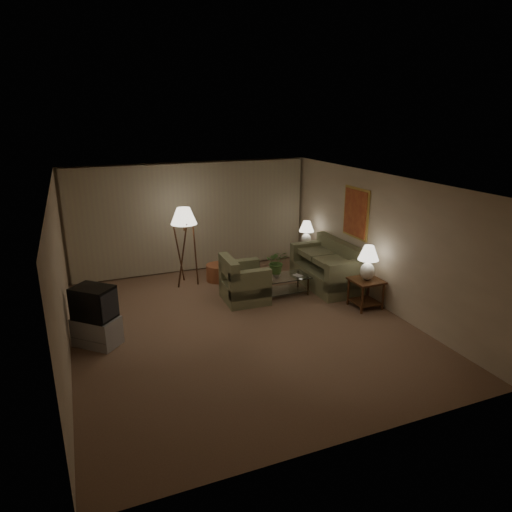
{
  "coord_description": "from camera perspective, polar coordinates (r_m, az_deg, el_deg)",
  "views": [
    {
      "loc": [
        -2.67,
        -7.36,
        3.85
      ],
      "look_at": [
        0.56,
        0.6,
        1.12
      ],
      "focal_mm": 32.0,
      "sensor_mm": 36.0,
      "label": 1
    }
  ],
  "objects": [
    {
      "name": "side_table_far",
      "position": [
        11.64,
        6.23,
        0.29
      ],
      "size": [
        0.49,
        0.41,
        0.6
      ],
      "color": "#331D0D",
      "rests_on": "ground"
    },
    {
      "name": "table_lamp_far",
      "position": [
        11.48,
        6.32,
        3.07
      ],
      "size": [
        0.38,
        0.38,
        0.65
      ],
      "color": "white",
      "rests_on": "side_table_far"
    },
    {
      "name": "book",
      "position": [
        9.96,
        4.93,
        -2.54
      ],
      "size": [
        0.21,
        0.24,
        0.02
      ],
      "primitive_type": "imported",
      "rotation": [
        0.0,
        0.0,
        0.34
      ],
      "color": "olive",
      "rests_on": "coffee_table"
    },
    {
      "name": "coffee_table",
      "position": [
        10.0,
        3.37,
        -3.33
      ],
      "size": [
        1.13,
        0.62,
        0.41
      ],
      "color": "silver",
      "rests_on": "ground"
    },
    {
      "name": "crt_tv",
      "position": [
        8.17,
        -19.64,
        -5.52
      ],
      "size": [
        1.12,
        1.12,
        0.56
      ],
      "primitive_type": "cube",
      "rotation": [
        0.0,
        0.0,
        -0.75
      ],
      "color": "black",
      "rests_on": "tv_cabinet"
    },
    {
      "name": "tv_cabinet",
      "position": [
        8.39,
        -19.26,
        -8.85
      ],
      "size": [
        1.21,
        1.21,
        0.5
      ],
      "primitive_type": "cube",
      "rotation": [
        0.0,
        0.0,
        -0.75
      ],
      "color": "#A0A0A3",
      "rests_on": "ground"
    },
    {
      "name": "sofa",
      "position": [
        10.54,
        8.7,
        -1.62
      ],
      "size": [
        1.86,
        0.94,
        0.82
      ],
      "rotation": [
        0.0,
        0.0,
        -1.58
      ],
      "color": "#7F805A",
      "rests_on": "ground"
    },
    {
      "name": "side_table_near",
      "position": [
        9.56,
        13.58,
        -3.92
      ],
      "size": [
        0.6,
        0.6,
        0.6
      ],
      "color": "#331D0D",
      "rests_on": "ground"
    },
    {
      "name": "floor_lamp",
      "position": [
        10.49,
        -8.86,
        1.36
      ],
      "size": [
        0.59,
        0.59,
        1.81
      ],
      "color": "#331D0D",
      "rests_on": "ground"
    },
    {
      "name": "table_lamp_near",
      "position": [
        9.36,
        13.84,
        -0.46
      ],
      "size": [
        0.42,
        0.42,
        0.72
      ],
      "color": "white",
      "rests_on": "side_table_near"
    },
    {
      "name": "flowers",
      "position": [
        9.75,
        2.63,
        -0.39
      ],
      "size": [
        0.57,
        0.54,
        0.52
      ],
      "primitive_type": "imported",
      "rotation": [
        0.0,
        0.0,
        -0.35
      ],
      "color": "#4E7835",
      "rests_on": "vase"
    },
    {
      "name": "ottoman",
      "position": [
        10.88,
        -4.72,
        -2.06
      ],
      "size": [
        0.75,
        0.75,
        0.39
      ],
      "primitive_type": "cylinder",
      "rotation": [
        0.0,
        0.0,
        -0.38
      ],
      "color": "#985033",
      "rests_on": "ground"
    },
    {
      "name": "room_shell",
      "position": [
        9.5,
        -5.05,
        4.79
      ],
      "size": [
        6.04,
        7.02,
        2.72
      ],
      "color": "beige",
      "rests_on": "ground"
    },
    {
      "name": "armchair",
      "position": [
        9.63,
        -1.42,
        -3.42
      ],
      "size": [
        0.98,
        0.94,
        0.78
      ],
      "rotation": [
        0.0,
        0.0,
        1.54
      ],
      "color": "#7F805A",
      "rests_on": "ground"
    },
    {
      "name": "vase",
      "position": [
        9.86,
        2.61,
        -2.26
      ],
      "size": [
        0.17,
        0.17,
        0.16
      ],
      "primitive_type": "imported",
      "rotation": [
        0.0,
        0.0,
        0.11
      ],
      "color": "silver",
      "rests_on": "coffee_table"
    },
    {
      "name": "ground",
      "position": [
        8.72,
        -1.92,
        -8.57
      ],
      "size": [
        7.0,
        7.0,
        0.0
      ],
      "primitive_type": "plane",
      "color": "#846248",
      "rests_on": "ground"
    }
  ]
}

